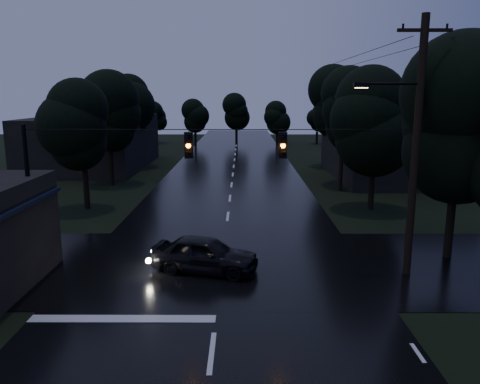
{
  "coord_description": "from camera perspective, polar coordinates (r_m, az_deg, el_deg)",
  "views": [
    {
      "loc": [
        0.84,
        -6.88,
        7.07
      ],
      "look_at": [
        0.75,
        14.46,
        2.65
      ],
      "focal_mm": 35.0,
      "sensor_mm": 36.0,
      "label": 1
    }
  ],
  "objects": [
    {
      "name": "main_road",
      "position": [
        37.56,
        -1.04,
        0.84
      ],
      "size": [
        12.0,
        120.0,
        0.02
      ],
      "primitive_type": "cube",
      "color": "black",
      "rests_on": "ground"
    },
    {
      "name": "cross_street",
      "position": [
        20.18,
        -2.19,
        -8.83
      ],
      "size": [
        60.0,
        9.0,
        0.02
      ],
      "primitive_type": "cube",
      "color": "black",
      "rests_on": "ground"
    },
    {
      "name": "building_far_right",
      "position": [
        43.22,
        18.03,
        4.65
      ],
      "size": [
        10.0,
        14.0,
        4.4
      ],
      "primitive_type": "cube",
      "color": "black",
      "rests_on": "ground"
    },
    {
      "name": "building_far_left",
      "position": [
        49.38,
        -17.34,
        5.86
      ],
      "size": [
        10.0,
        16.0,
        5.0
      ],
      "primitive_type": "cube",
      "color": "black",
      "rests_on": "ground"
    },
    {
      "name": "utility_pole_main",
      "position": [
        19.13,
        20.42,
        5.53
      ],
      "size": [
        3.5,
        0.3,
        10.0
      ],
      "color": "black",
      "rests_on": "ground"
    },
    {
      "name": "utility_pole_far",
      "position": [
        35.81,
        12.34,
        6.31
      ],
      "size": [
        2.0,
        0.3,
        7.5
      ],
      "color": "black",
      "rests_on": "ground"
    },
    {
      "name": "anchor_pole_left",
      "position": [
        20.15,
        -24.23,
        -1.01
      ],
      "size": [
        0.18,
        0.18,
        6.0
      ],
      "primitive_type": "cylinder",
      "color": "black",
      "rests_on": "ground"
    },
    {
      "name": "span_signals",
      "position": [
        17.96,
        -0.67,
        5.86
      ],
      "size": [
        15.0,
        0.37,
        1.12
      ],
      "color": "black",
      "rests_on": "ground"
    },
    {
      "name": "tree_corner_near",
      "position": [
        21.91,
        25.2,
        7.78
      ],
      "size": [
        4.48,
        4.48,
        9.44
      ],
      "color": "black",
      "rests_on": "ground"
    },
    {
      "name": "tree_left_a",
      "position": [
        30.56,
        -18.71,
        7.66
      ],
      "size": [
        3.92,
        3.92,
        8.26
      ],
      "color": "black",
      "rests_on": "ground"
    },
    {
      "name": "tree_left_b",
      "position": [
        38.36,
        -15.75,
        9.1
      ],
      "size": [
        4.2,
        4.2,
        8.85
      ],
      "color": "black",
      "rests_on": "ground"
    },
    {
      "name": "tree_left_c",
      "position": [
        48.17,
        -13.21,
        10.11
      ],
      "size": [
        4.48,
        4.48,
        9.44
      ],
      "color": "black",
      "rests_on": "ground"
    },
    {
      "name": "tree_right_a",
      "position": [
        30.04,
        16.18,
        8.47
      ],
      "size": [
        4.2,
        4.2,
        8.85
      ],
      "color": "black",
      "rests_on": "ground"
    },
    {
      "name": "tree_right_b",
      "position": [
        37.92,
        13.8,
        9.74
      ],
      "size": [
        4.48,
        4.48,
        9.44
      ],
      "color": "black",
      "rests_on": "ground"
    },
    {
      "name": "tree_right_c",
      "position": [
        47.81,
        11.74,
        10.62
      ],
      "size": [
        4.76,
        4.76,
        10.03
      ],
      "color": "black",
      "rests_on": "ground"
    },
    {
      "name": "car",
      "position": [
        19.23,
        -4.3,
        -7.56
      ],
      "size": [
        4.64,
        2.74,
        1.48
      ],
      "primitive_type": "imported",
      "rotation": [
        0.0,
        0.0,
        1.33
      ],
      "color": "black",
      "rests_on": "ground"
    }
  ]
}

